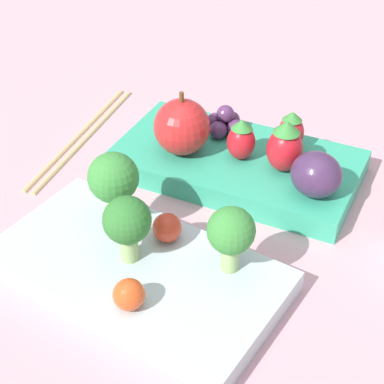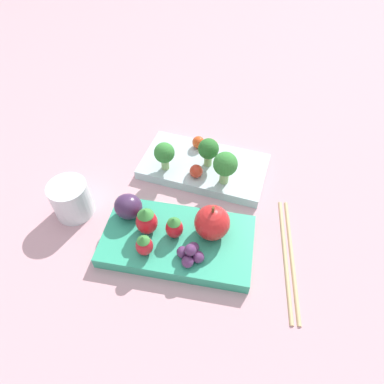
{
  "view_description": "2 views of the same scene",
  "coord_description": "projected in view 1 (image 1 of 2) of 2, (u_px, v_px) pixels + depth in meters",
  "views": [
    {
      "loc": [
        -0.25,
        0.36,
        0.35
      ],
      "look_at": [
        -0.0,
        -0.0,
        0.03
      ],
      "focal_mm": 60.0,
      "sensor_mm": 36.0,
      "label": 1
    },
    {
      "loc": [
        0.12,
        -0.35,
        0.46
      ],
      "look_at": [
        -0.0,
        -0.0,
        0.03
      ],
      "focal_mm": 32.0,
      "sensor_mm": 36.0,
      "label": 2
    }
  ],
  "objects": [
    {
      "name": "strawberry_2",
      "position": [
        285.0,
        147.0,
        0.57
      ],
      "size": [
        0.03,
        0.03,
        0.05
      ],
      "color": "red",
      "rests_on": "bento_box_fruit"
    },
    {
      "name": "plum",
      "position": [
        316.0,
        175.0,
        0.54
      ],
      "size": [
        0.04,
        0.04,
        0.04
      ],
      "color": "#42284C",
      "rests_on": "bento_box_fruit"
    },
    {
      "name": "bento_box_fruit",
      "position": [
        236.0,
        164.0,
        0.61
      ],
      "size": [
        0.24,
        0.16,
        0.02
      ],
      "color": "#33A87F",
      "rests_on": "ground_plane"
    },
    {
      "name": "broccoli_floret_0",
      "position": [
        126.0,
        222.0,
        0.47
      ],
      "size": [
        0.04,
        0.04,
        0.06
      ],
      "color": "#93B770",
      "rests_on": "bento_box_savoury"
    },
    {
      "name": "chopsticks_pair",
      "position": [
        82.0,
        135.0,
        0.67
      ],
      "size": [
        0.07,
        0.21,
        0.01
      ],
      "color": "tan",
      "rests_on": "ground_plane"
    },
    {
      "name": "cherry_tomato_1",
      "position": [
        167.0,
        228.0,
        0.5
      ],
      "size": [
        0.02,
        0.02,
        0.02
      ],
      "color": "red",
      "rests_on": "bento_box_savoury"
    },
    {
      "name": "strawberry_1",
      "position": [
        291.0,
        131.0,
        0.6
      ],
      "size": [
        0.03,
        0.03,
        0.04
      ],
      "color": "red",
      "rests_on": "bento_box_fruit"
    },
    {
      "name": "cherry_tomato_0",
      "position": [
        129.0,
        294.0,
        0.45
      ],
      "size": [
        0.02,
        0.02,
        0.02
      ],
      "color": "#DB4C1E",
      "rests_on": "bento_box_savoury"
    },
    {
      "name": "broccoli_floret_2",
      "position": [
        113.0,
        180.0,
        0.51
      ],
      "size": [
        0.04,
        0.04,
        0.06
      ],
      "color": "#93B770",
      "rests_on": "bento_box_savoury"
    },
    {
      "name": "ground_plane",
      "position": [
        191.0,
        221.0,
        0.56
      ],
      "size": [
        4.0,
        4.0,
        0.0
      ],
      "primitive_type": "plane",
      "color": "#C6939E"
    },
    {
      "name": "strawberry_0",
      "position": [
        242.0,
        140.0,
        0.59
      ],
      "size": [
        0.03,
        0.03,
        0.04
      ],
      "color": "red",
      "rests_on": "bento_box_fruit"
    },
    {
      "name": "grape_cluster",
      "position": [
        225.0,
        123.0,
        0.63
      ],
      "size": [
        0.04,
        0.04,
        0.03
      ],
      "color": "#562D5B",
      "rests_on": "bento_box_fruit"
    },
    {
      "name": "bento_box_savoury",
      "position": [
        137.0,
        271.0,
        0.5
      ],
      "size": [
        0.23,
        0.13,
        0.02
      ],
      "color": "silver",
      "rests_on": "ground_plane"
    },
    {
      "name": "apple",
      "position": [
        182.0,
        127.0,
        0.59
      ],
      "size": [
        0.05,
        0.05,
        0.06
      ],
      "color": "red",
      "rests_on": "bento_box_fruit"
    },
    {
      "name": "broccoli_floret_1",
      "position": [
        231.0,
        233.0,
        0.46
      ],
      "size": [
        0.04,
        0.04,
        0.06
      ],
      "color": "#93B770",
      "rests_on": "bento_box_savoury"
    }
  ]
}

